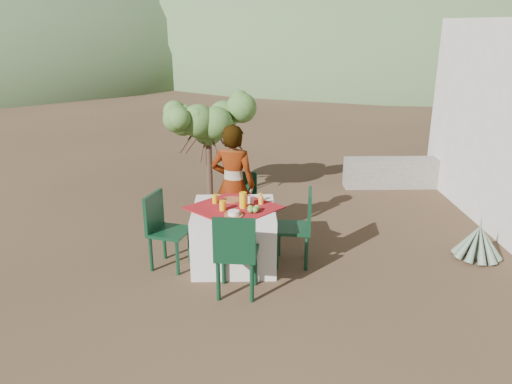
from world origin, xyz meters
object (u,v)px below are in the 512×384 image
at_px(chair_near, 236,252).
at_px(shrub_tree, 211,126).
at_px(table, 234,235).
at_px(chair_left, 163,227).
at_px(chair_far, 241,200).
at_px(juice_pitcher, 243,200).
at_px(chair_right, 299,224).
at_px(agave, 478,242).
at_px(person, 233,185).

height_order(chair_near, shrub_tree, shrub_tree).
xyz_separation_m(table, chair_left, (-0.88, -0.07, 0.15)).
distance_m(chair_far, juice_pitcher, 1.07).
xyz_separation_m(chair_far, chair_right, (0.74, -1.01, 0.04)).
bearing_deg(juice_pitcher, shrub_tree, 102.23).
bearing_deg(shrub_tree, chair_near, -82.10).
distance_m(chair_near, juice_pitcher, 0.87).
bearing_deg(chair_left, chair_right, -70.70).
relative_size(chair_right, juice_pitcher, 4.87).
bearing_deg(juice_pitcher, chair_left, -177.76).
xyz_separation_m(chair_left, juice_pitcher, (0.99, 0.04, 0.33)).
bearing_deg(chair_near, agave, -157.33).
relative_size(chair_far, chair_right, 0.93).
bearing_deg(agave, juice_pitcher, -178.37).
xyz_separation_m(person, shrub_tree, (-0.40, 1.77, 0.46)).
height_order(chair_right, juice_pitcher, chair_right).
bearing_deg(chair_left, shrub_tree, 7.87).
bearing_deg(juice_pitcher, agave, 1.63).
distance_m(table, juice_pitcher, 0.50).
xyz_separation_m(person, agave, (3.19, -0.60, -0.61)).
distance_m(chair_far, chair_near, 1.81).
height_order(chair_near, person, person).
height_order(chair_far, chair_left, chair_left).
relative_size(table, agave, 1.97).
xyz_separation_m(chair_far, chair_near, (-0.04, -1.81, 0.05)).
xyz_separation_m(chair_right, shrub_tree, (-1.24, 2.47, 0.75)).
xyz_separation_m(table, chair_near, (0.04, -0.84, 0.17)).
bearing_deg(table, chair_near, -87.47).
bearing_deg(juice_pitcher, table, 166.34).
distance_m(chair_left, chair_right, 1.70).
xyz_separation_m(chair_left, agave, (4.05, 0.13, -0.31)).
relative_size(person, shrub_tree, 1.02).
relative_size(chair_far, shrub_tree, 0.55).
relative_size(person, juice_pitcher, 8.33).
bearing_deg(shrub_tree, agave, -33.43).
xyz_separation_m(chair_left, chair_right, (1.70, 0.03, 0.01)).
distance_m(chair_far, chair_right, 1.26).
xyz_separation_m(chair_far, chair_left, (-0.96, -1.04, 0.03)).
height_order(table, person, person).
height_order(table, chair_far, chair_far).
distance_m(chair_far, agave, 3.24).
bearing_deg(chair_near, shrub_tree, -75.37).
bearing_deg(agave, chair_right, -177.63).
bearing_deg(chair_left, chair_far, -24.21).
bearing_deg(chair_far, chair_right, -38.70).
relative_size(table, person, 0.78).
relative_size(table, chair_far, 1.44).
bearing_deg(shrub_tree, person, -77.42).
height_order(table, chair_near, chair_near).
distance_m(chair_far, shrub_tree, 1.73).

